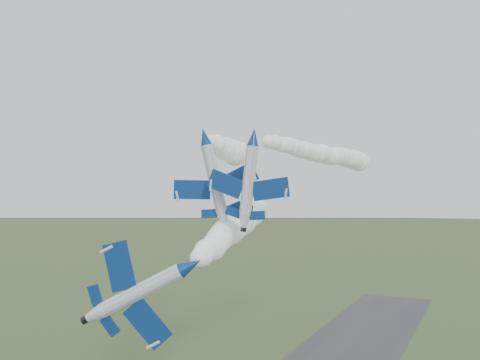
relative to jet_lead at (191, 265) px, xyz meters
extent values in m
cylinder|color=silver|center=(-0.07, 0.08, -0.02)|extent=(4.51, 7.97, 1.88)
cone|color=navy|center=(1.66, -4.53, -0.02)|extent=(2.48, 2.57, 1.88)
cone|color=silver|center=(-1.74, 4.51, -0.02)|extent=(2.35, 2.23, 1.88)
cylinder|color=black|center=(-2.07, 5.38, -0.02)|extent=(1.09, 0.86, 0.95)
ellipsoid|color=black|center=(1.07, -1.64, 0.22)|extent=(2.11, 2.95, 1.25)
cube|color=navy|center=(-1.65, 0.28, 2.39)|extent=(2.73, 2.82, 3.86)
cube|color=navy|center=(0.75, 1.18, -2.56)|extent=(2.73, 2.82, 3.86)
cube|color=navy|center=(-2.08, 3.49, 1.30)|extent=(1.23, 1.29, 1.69)
cube|color=navy|center=(-0.81, 3.97, -1.34)|extent=(1.23, 1.29, 1.69)
cube|color=navy|center=(-0.36, 3.90, 0.53)|extent=(2.27, 2.05, 1.04)
cylinder|color=silver|center=(-9.45, 19.69, 13.79)|extent=(4.92, 8.72, 1.86)
cone|color=navy|center=(-7.44, 14.63, 13.79)|extent=(2.56, 2.79, 1.86)
cone|color=silver|center=(-11.39, 24.57, 13.79)|extent=(2.41, 2.41, 1.86)
cylinder|color=black|center=(-11.77, 25.53, 13.79)|extent=(1.10, 0.92, 0.94)
ellipsoid|color=black|center=(-8.75, 17.58, 14.35)|extent=(2.24, 3.21, 1.24)
cube|color=navy|center=(-12.52, 19.36, 12.93)|extent=(5.23, 4.01, 1.22)
cube|color=navy|center=(-6.93, 21.58, 14.34)|extent=(5.23, 4.01, 1.22)
cube|color=navy|center=(-12.54, 23.12, 13.41)|extent=(2.30, 1.80, 0.57)
cube|color=navy|center=(-9.56, 24.30, 14.16)|extent=(2.30, 1.80, 0.57)
cube|color=navy|center=(-11.24, 23.37, 15.09)|extent=(1.20, 1.77, 2.23)
cylinder|color=silver|center=(-2.06, 18.56, 13.27)|extent=(2.03, 8.35, 1.64)
cone|color=navy|center=(-1.82, 13.34, 13.27)|extent=(1.74, 2.24, 1.64)
cone|color=silver|center=(-2.29, 23.58, 13.27)|extent=(1.72, 1.85, 1.64)
cylinder|color=black|center=(-2.34, 24.57, 13.27)|extent=(0.86, 0.63, 0.83)
ellipsoid|color=black|center=(-1.90, 16.44, 13.82)|extent=(1.23, 2.89, 1.10)
cube|color=navy|center=(-5.05, 19.21, 13.48)|extent=(4.63, 2.57, 0.68)
cube|color=navy|center=(0.82, 19.49, 12.77)|extent=(4.63, 2.57, 0.68)
cube|color=navy|center=(-3.82, 22.62, 13.46)|extent=(2.02, 1.18, 0.33)
cube|color=navy|center=(-0.69, 22.77, 13.08)|extent=(2.02, 1.18, 0.33)
cube|color=navy|center=(-2.09, 22.47, 14.54)|extent=(0.45, 1.59, 2.17)
camera|label=1|loc=(23.57, -40.71, 5.82)|focal=40.00mm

